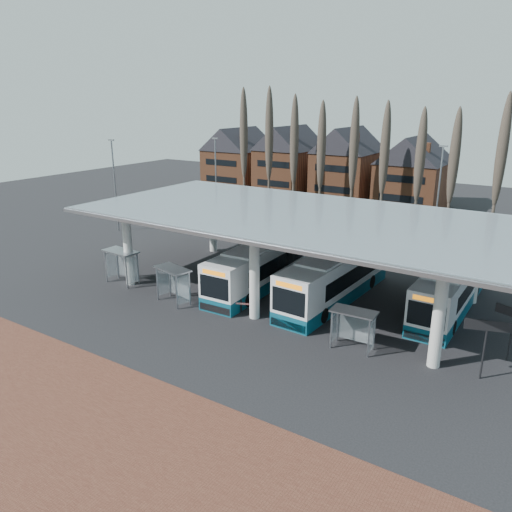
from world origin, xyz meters
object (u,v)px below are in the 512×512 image
Objects in this scene: bus_1 at (262,266)px; shelter_0 at (123,259)px; bus_2 at (336,277)px; shelter_1 at (174,277)px; shelter_2 at (354,321)px; bus_3 at (450,289)px.

shelter_0 is at bearing -152.62° from bus_1.
bus_2 is 4.34× the size of shelter_0.
bus_1 is at bearing -171.25° from bus_2.
bus_1 is 7.23m from shelter_1.
shelter_1 is (6.23, -0.79, -0.07)m from shelter_0.
shelter_0 reaches higher than shelter_2.
bus_1 is 14.08m from bus_3.
bus_2 is at bearing -161.12° from bus_3.
bus_2 reaches higher than bus_1.
bus_1 is 11.25m from shelter_0.
bus_2 is 7.76m from shelter_2.
bus_3 is 9.74m from shelter_2.
bus_1 reaches higher than shelter_2.
shelter_0 reaches higher than shelter_1.
bus_1 reaches higher than shelter_1.
bus_3 is (7.62, 2.53, -0.12)m from bus_2.
bus_3 is at bearing 41.48° from shelter_1.
shelter_2 is at bearing -31.83° from bus_1.
bus_3 reaches higher than shelter_2.
bus_3 is at bearing 23.70° from shelter_0.
bus_2 reaches higher than bus_3.
shelter_2 is at bearing -110.49° from bus_3.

